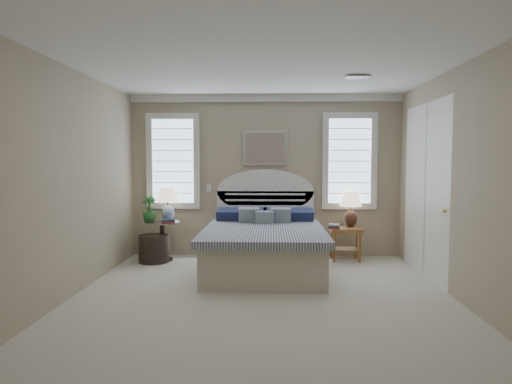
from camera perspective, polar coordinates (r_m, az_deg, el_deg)
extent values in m
cube|color=#BCB2A1|center=(5.41, 0.77, -13.38)|extent=(4.50, 5.00, 0.01)
cube|color=white|center=(5.28, 0.80, 15.86)|extent=(4.50, 5.00, 0.01)
cube|color=tan|center=(7.67, 1.16, 2.01)|extent=(4.50, 0.02, 2.70)
cube|color=tan|center=(5.68, -22.55, 1.01)|extent=(0.02, 5.00, 2.70)
cube|color=tan|center=(5.60, 24.49, 0.92)|extent=(0.02, 5.00, 2.70)
cube|color=silver|center=(7.69, 1.17, 11.65)|extent=(4.50, 0.08, 0.12)
cube|color=#B2B2B2|center=(6.15, 12.54, 13.87)|extent=(0.30, 0.20, 0.02)
cube|color=silver|center=(7.73, -5.90, 0.53)|extent=(0.08, 0.01, 0.12)
cube|color=#ADC6DB|center=(7.82, -10.29, 3.82)|extent=(0.90, 0.06, 1.60)
cube|color=#ADC6DB|center=(7.75, 11.59, 3.80)|extent=(0.90, 0.06, 1.60)
cube|color=silver|center=(7.63, 1.16, 5.54)|extent=(0.74, 0.04, 0.58)
cube|color=white|center=(6.72, 20.38, 0.20)|extent=(0.02, 1.80, 2.40)
cube|color=beige|center=(6.63, 1.01, -7.67)|extent=(1.60, 2.10, 0.55)
cube|color=navy|center=(6.52, 1.01, -5.05)|extent=(1.72, 2.15, 0.10)
cube|color=silver|center=(7.68, 1.15, -3.98)|extent=(1.62, 0.08, 1.10)
cube|color=#1A1F43|center=(7.39, -1.98, -2.88)|extent=(0.75, 0.31, 0.23)
cube|color=#1A1F43|center=(7.38, 4.23, -2.90)|extent=(0.75, 0.31, 0.23)
cube|color=#365779|center=(7.16, -0.91, -3.27)|extent=(0.33, 0.20, 0.34)
cube|color=#365779|center=(7.15, 3.10, -3.28)|extent=(0.33, 0.20, 0.34)
cube|color=#365779|center=(7.05, 1.08, -3.54)|extent=(0.28, 0.14, 0.29)
cylinder|color=black|center=(7.59, -11.58, -8.25)|extent=(0.32, 0.32, 0.03)
cylinder|color=black|center=(7.54, -11.61, -6.13)|extent=(0.08, 0.08, 0.60)
cylinder|color=silver|center=(7.49, -11.65, -3.72)|extent=(0.56, 0.56, 0.02)
cube|color=brown|center=(7.49, 11.14, -4.64)|extent=(0.50, 0.40, 0.06)
cube|color=brown|center=(7.55, 11.11, -7.04)|extent=(0.44, 0.34, 0.03)
cube|color=brown|center=(7.36, 9.75, -6.87)|extent=(0.04, 0.04, 0.47)
cube|color=brown|center=(7.65, 9.45, -6.45)|extent=(0.04, 0.04, 0.47)
cube|color=brown|center=(7.43, 12.83, -6.82)|extent=(0.04, 0.04, 0.47)
cube|color=brown|center=(7.72, 12.41, -6.40)|extent=(0.04, 0.04, 0.47)
cylinder|color=black|center=(7.46, -12.65, -6.92)|extent=(0.50, 0.50, 0.43)
cylinder|color=silver|center=(7.59, -10.94, -3.42)|extent=(0.13, 0.13, 0.03)
ellipsoid|color=silver|center=(7.58, -10.96, -2.61)|extent=(0.23, 0.23, 0.26)
cylinder|color=gold|center=(7.56, -10.97, -1.41)|extent=(0.03, 0.03, 0.09)
cylinder|color=black|center=(7.63, 11.70, -4.15)|extent=(0.14, 0.14, 0.03)
ellipsoid|color=black|center=(7.62, 11.72, -3.30)|extent=(0.25, 0.25, 0.27)
cylinder|color=gold|center=(7.60, 11.73, -2.03)|extent=(0.03, 0.03, 0.10)
imported|color=#32702D|center=(7.48, -13.22, -2.10)|extent=(0.23, 0.23, 0.41)
cube|color=maroon|center=(7.37, -10.90, -3.65)|extent=(0.22, 0.18, 0.03)
cube|color=navy|center=(7.37, -10.90, -3.43)|extent=(0.21, 0.17, 0.03)
cube|color=maroon|center=(7.36, 9.73, -4.44)|extent=(0.21, 0.17, 0.02)
cube|color=navy|center=(7.36, 9.73, -4.25)|extent=(0.19, 0.16, 0.02)
cube|color=beige|center=(7.35, 9.73, -4.06)|extent=(0.18, 0.15, 0.02)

